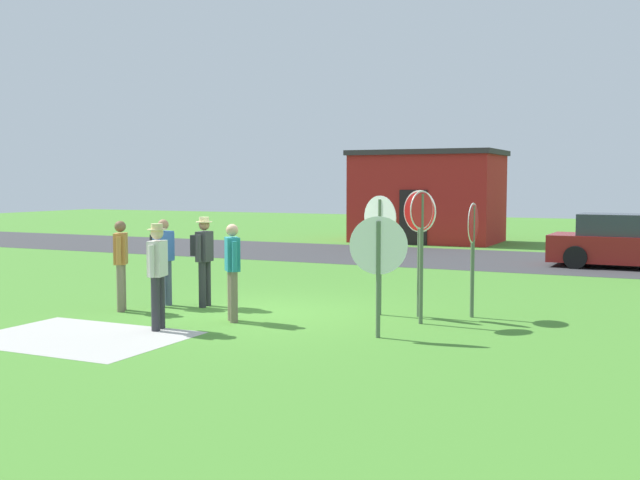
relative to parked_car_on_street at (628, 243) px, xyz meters
The scene contains 15 objects.
ground_plane 12.36m from the parked_car_on_street, 117.63° to the right, with size 80.00×80.00×0.00m, color #47842D.
street_asphalt 5.80m from the parked_car_on_street, behind, with size 60.00×6.40×0.01m, color #38383A.
concrete_path 15.68m from the parked_car_on_street, 116.91° to the right, with size 3.20×2.40×0.01m, color #ADAAA3.
building_background 10.43m from the parked_car_on_street, 139.76° to the left, with size 5.76×3.77×3.64m.
parked_car_on_street is the anchor object (origin of this frame).
stop_sign_rear_right 10.94m from the parked_car_on_street, 104.00° to the right, with size 0.21×0.62×2.26m.
stop_sign_nearest 10.39m from the parked_car_on_street, 106.18° to the right, with size 0.69×0.31×2.27m.
stop_sign_rear_left 10.72m from the parked_car_on_street, 109.61° to the right, with size 0.73×0.32×2.16m.
stop_sign_tallest 12.34m from the parked_car_on_street, 103.51° to the right, with size 0.87×0.26×1.89m.
stop_sign_leaning_right 9.83m from the parked_car_on_street, 101.80° to the right, with size 0.07×0.72×2.04m.
person_in_blue 13.40m from the parked_car_on_street, 125.32° to the right, with size 0.38×0.57×1.69m.
person_on_left 12.75m from the parked_car_on_street, 123.29° to the right, with size 0.41×0.57×1.74m.
person_in_teal 14.41m from the parked_car_on_street, 116.17° to the right, with size 0.31×0.55×1.74m.
person_in_dark_shirt 13.06m from the parked_car_on_street, 115.65° to the right, with size 0.40×0.45×1.69m.
person_near_signs 14.26m from the parked_car_on_street, 124.64° to the right, with size 0.38×0.50×1.69m.
Camera 1 is at (7.05, -12.07, 2.42)m, focal length 43.10 mm.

